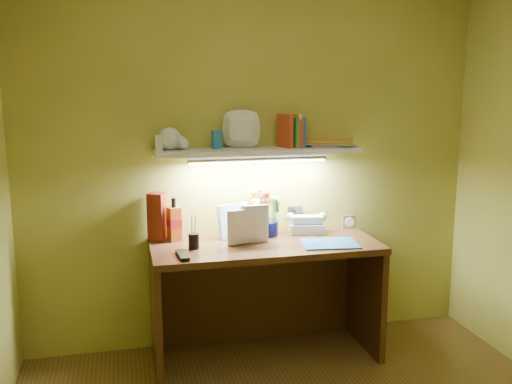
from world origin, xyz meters
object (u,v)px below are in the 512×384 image
desk_clock (348,221)px  desk (265,300)px  telephone (306,223)px  flower_bouquet (264,210)px  whisky_bottle (174,219)px

desk_clock → desk: bearing=-153.1°
telephone → desk_clock: 0.33m
flower_bouquet → telephone: flower_bouquet is taller
desk → desk_clock: 0.81m
desk_clock → telephone: bearing=-162.6°
flower_bouquet → desk_clock: bearing=5.1°
desk → whisky_bottle: bearing=161.4°
telephone → whisky_bottle: (-0.86, 0.00, 0.07)m
desk → telephone: (0.32, 0.18, 0.44)m
flower_bouquet → desk: bearing=-101.3°
desk → flower_bouquet: bearing=78.7°
desk → desk_clock: (0.65, 0.24, 0.42)m
telephone → whisky_bottle: size_ratio=0.82×
telephone → whisky_bottle: whisky_bottle is taller
whisky_bottle → flower_bouquet: bearing=0.4°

